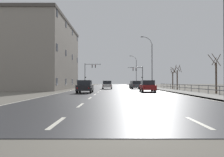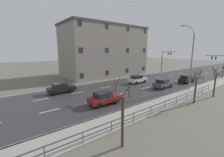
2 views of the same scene
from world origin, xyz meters
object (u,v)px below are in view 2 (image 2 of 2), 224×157
at_px(street_lamp_midground, 191,59).
at_px(car_distant, 104,98).
at_px(brick_building, 105,51).
at_px(car_near_left, 163,83).
at_px(car_far_right, 186,79).
at_px(car_far_left, 61,88).
at_px(car_mid_centre, 137,79).
at_px(traffic_signal_left, 165,58).
at_px(traffic_signal_right, 219,62).

distance_m(street_lamp_midground, car_distant, 15.90).
bearing_deg(brick_building, car_near_left, -1.21).
bearing_deg(car_distant, car_far_right, 90.04).
distance_m(car_far_right, car_far_left, 24.50).
bearing_deg(car_mid_centre, car_near_left, 5.98).
relative_size(street_lamp_midground, car_near_left, 2.54).
xyz_separation_m(street_lamp_midground, brick_building, (-21.50, -1.75, 1.22)).
relative_size(car_mid_centre, car_far_left, 1.00).
bearing_deg(street_lamp_midground, traffic_signal_left, 133.07).
distance_m(traffic_signal_left, car_distant, 32.44).
distance_m(street_lamp_midground, traffic_signal_right, 16.02).
height_order(car_mid_centre, car_near_left, same).
bearing_deg(car_far_left, car_near_left, 62.04).
distance_m(car_far_left, brick_building, 19.56).
bearing_deg(traffic_signal_left, car_far_left, -84.69).
bearing_deg(car_far_left, brick_building, 122.32).
relative_size(street_lamp_midground, traffic_signal_left, 1.65).
relative_size(traffic_signal_right, traffic_signal_left, 0.87).
xyz_separation_m(car_mid_centre, car_far_left, (-2.39, -14.67, 0.00)).
relative_size(car_far_right, car_distant, 1.01).
bearing_deg(car_near_left, car_far_right, 84.00).
bearing_deg(car_near_left, brick_building, 175.97).
distance_m(car_mid_centre, car_distant, 13.43).
bearing_deg(car_distant, street_lamp_midground, 78.59).
bearing_deg(car_far_left, car_far_right, 69.44).
distance_m(street_lamp_midground, car_near_left, 5.95).
xyz_separation_m(car_mid_centre, car_near_left, (5.49, 0.65, 0.00)).
height_order(car_mid_centre, car_distant, same).
bearing_deg(street_lamp_midground, brick_building, -175.35).
bearing_deg(car_far_right, car_near_left, -95.51).
distance_m(traffic_signal_right, car_mid_centre, 20.70).
bearing_deg(car_far_left, car_distant, 16.53).
distance_m(traffic_signal_left, car_near_left, 20.90).
height_order(car_far_right, car_distant, same).
xyz_separation_m(traffic_signal_right, traffic_signal_left, (-13.77, -0.62, 0.55)).
bearing_deg(brick_building, traffic_signal_left, 67.21).
bearing_deg(car_far_left, traffic_signal_right, 71.46).
relative_size(car_far_right, car_mid_centre, 1.01).
height_order(traffic_signal_right, brick_building, brick_building).
distance_m(traffic_signal_left, car_mid_centre, 19.23).
height_order(street_lamp_midground, car_near_left, street_lamp_midground).
height_order(car_distant, brick_building, brick_building).
height_order(street_lamp_midground, car_far_right, street_lamp_midground).
bearing_deg(brick_building, street_lamp_midground, 4.65).
relative_size(street_lamp_midground, traffic_signal_right, 1.91).
relative_size(car_far_right, brick_building, 0.19).
distance_m(car_mid_centre, car_far_left, 14.87).
distance_m(traffic_signal_right, traffic_signal_left, 13.79).
height_order(traffic_signal_left, brick_building, brick_building).
relative_size(street_lamp_midground, car_mid_centre, 2.57).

